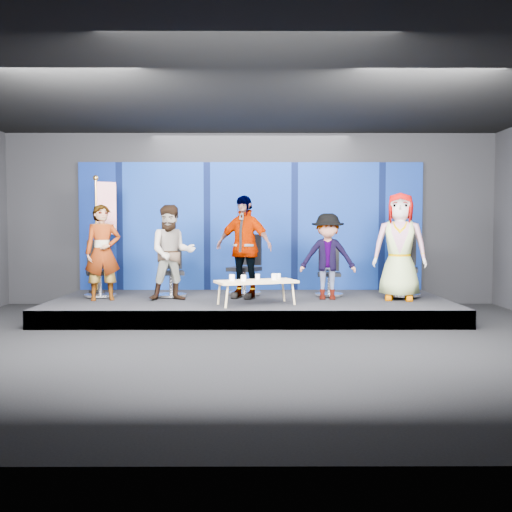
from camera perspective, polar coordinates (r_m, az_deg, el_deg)
The scene contains 21 objects.
ground at distance 7.89m, azimuth -0.68°, elevation -8.73°, with size 10.00×10.00×0.00m, color black.
room_walls at distance 7.77m, azimuth -0.69°, elevation 9.11°, with size 10.02×8.02×3.51m.
riser at distance 10.32m, azimuth -0.56°, elevation -5.09°, with size 7.00×3.00×0.30m, color black.
backdrop at distance 11.67m, azimuth -0.52°, elevation 2.98°, with size 7.00×0.08×2.60m, color #06144D.
chair_a at distance 10.89m, azimuth -15.36°, elevation -2.17°, with size 0.74×0.74×1.04m.
panelist_a at distance 10.36m, azimuth -15.08°, elevation 0.34°, with size 0.61×0.40×1.68m, color black.
chair_b at distance 10.63m, azimuth -8.51°, elevation -2.23°, with size 0.68×0.68×1.04m.
panelist_b at distance 10.09m, azimuth -8.40°, elevation 0.33°, with size 0.82×0.64×1.68m, color black.
chair_c at distance 10.82m, azimuth -1.06°, elevation -1.91°, with size 0.86×0.86×1.15m.
panelist_c at distance 10.28m, azimuth -1.24°, elevation 0.91°, with size 1.09×0.45×1.86m, color black.
chair_d at distance 10.73m, azimuth 7.31°, elevation -2.33°, with size 0.58×0.58×0.94m.
panelist_d at distance 10.20m, azimuth 7.18°, elevation -0.05°, with size 0.99×0.57×1.53m, color black.
chair_e at distance 10.90m, azimuth 14.46°, elevation -1.93°, with size 0.80×0.80×1.17m.
panelist_e at distance 10.36m, azimuth 14.18°, elevation 0.94°, with size 0.93×0.60×1.90m, color black.
coffee_table at distance 9.45m, azimuth 0.02°, elevation -2.65°, with size 1.43×0.97×0.41m.
mug_a at distance 9.38m, azimuth -2.42°, elevation -2.17°, with size 0.09×0.09×0.11m, color white.
mug_b at distance 9.33m, azimuth -1.25°, elevation -2.21°, with size 0.09×0.09×0.10m, color white.
mug_c at distance 9.60m, azimuth 0.16°, elevation -2.09°, with size 0.08×0.08×0.09m, color white.
mug_d at distance 9.52m, azimuth 1.83°, elevation -2.09°, with size 0.09×0.09×0.11m, color white.
mug_e at distance 9.63m, azimuth 2.23°, elevation -2.05°, with size 0.08×0.08×0.10m, color white.
flag_stand at distance 11.13m, azimuth -15.08°, elevation 2.34°, with size 0.50×0.32×2.26m.
Camera 1 is at (0.06, -7.72, 1.60)m, focal length 40.00 mm.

